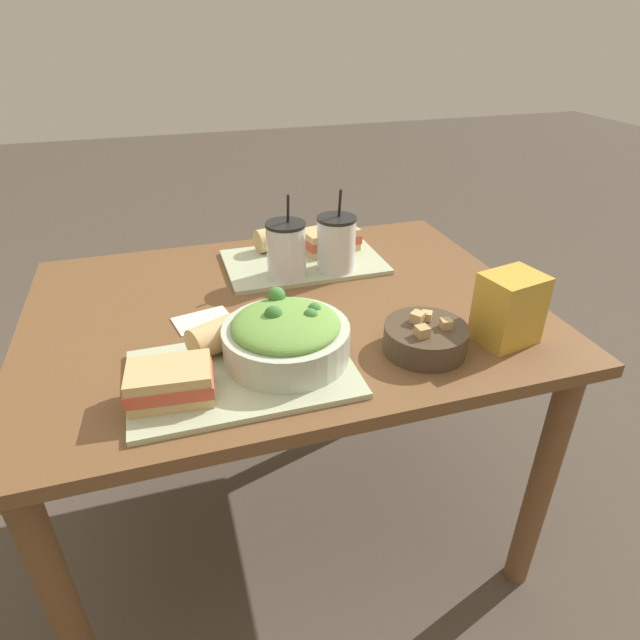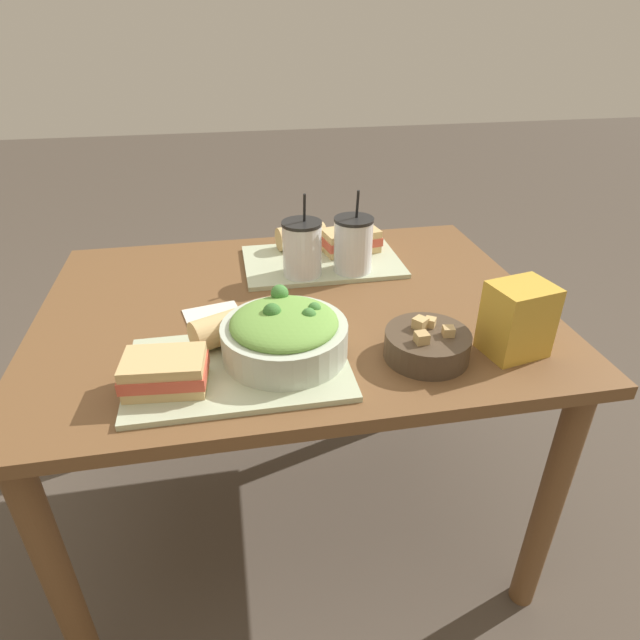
# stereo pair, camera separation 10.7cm
# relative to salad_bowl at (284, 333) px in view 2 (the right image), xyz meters

# --- Properties ---
(ground_plane) EXTENTS (12.00, 12.00, 0.00)m
(ground_plane) POSITION_rel_salad_bowl_xyz_m (0.05, 0.23, -0.79)
(ground_plane) COLOR #4C4238
(dining_table) EXTENTS (1.19, 0.89, 0.73)m
(dining_table) POSITION_rel_salad_bowl_xyz_m (0.05, 0.23, -0.16)
(dining_table) COLOR brown
(dining_table) RESTS_ON ground_plane
(tray_near) EXTENTS (0.43, 0.28, 0.01)m
(tray_near) POSITION_rel_salad_bowl_xyz_m (-0.09, -0.03, -0.05)
(tray_near) COLOR #B2BC99
(tray_near) RESTS_ON dining_table
(tray_far) EXTENTS (0.43, 0.28, 0.01)m
(tray_far) POSITION_rel_salad_bowl_xyz_m (0.16, 0.45, -0.05)
(tray_far) COLOR #B2BC99
(tray_far) RESTS_ON dining_table
(salad_bowl) EXTENTS (0.25, 0.25, 0.11)m
(salad_bowl) POSITION_rel_salad_bowl_xyz_m (0.00, 0.00, 0.00)
(salad_bowl) COLOR beige
(salad_bowl) RESTS_ON tray_near
(soup_bowl) EXTENTS (0.17, 0.17, 0.08)m
(soup_bowl) POSITION_rel_salad_bowl_xyz_m (0.28, -0.04, -0.03)
(soup_bowl) COLOR #473828
(soup_bowl) RESTS_ON dining_table
(sandwich_near) EXTENTS (0.16, 0.11, 0.06)m
(sandwich_near) POSITION_rel_salad_bowl_xyz_m (-0.23, -0.07, -0.02)
(sandwich_near) COLOR tan
(sandwich_near) RESTS_ON tray_near
(baguette_near) EXTENTS (0.18, 0.13, 0.07)m
(baguette_near) POSITION_rel_salad_bowl_xyz_m (-0.10, 0.07, -0.02)
(baguette_near) COLOR tan
(baguette_near) RESTS_ON tray_near
(sandwich_far) EXTENTS (0.17, 0.12, 0.06)m
(sandwich_far) POSITION_rel_salad_bowl_xyz_m (0.25, 0.49, -0.02)
(sandwich_far) COLOR tan
(sandwich_far) RESTS_ON tray_far
(baguette_far) EXTENTS (0.15, 0.09, 0.07)m
(baguette_far) POSITION_rel_salad_bowl_xyz_m (0.12, 0.55, -0.02)
(baguette_far) COLOR tan
(baguette_far) RESTS_ON tray_far
(drink_cup_dark) EXTENTS (0.10, 0.10, 0.22)m
(drink_cup_dark) POSITION_rel_salad_bowl_xyz_m (0.09, 0.37, 0.02)
(drink_cup_dark) COLOR silver
(drink_cup_dark) RESTS_ON tray_far
(drink_cup_red) EXTENTS (0.10, 0.10, 0.22)m
(drink_cup_red) POSITION_rel_salad_bowl_xyz_m (0.23, 0.37, 0.02)
(drink_cup_red) COLOR silver
(drink_cup_red) RESTS_ON tray_far
(chip_bag) EXTENTS (0.14, 0.12, 0.15)m
(chip_bag) POSITION_rel_salad_bowl_xyz_m (0.46, -0.06, 0.01)
(chip_bag) COLOR gold
(chip_bag) RESTS_ON dining_table
(napkin_folded) EXTENTS (0.14, 0.11, 0.00)m
(napkin_folded) POSITION_rel_salad_bowl_xyz_m (-0.14, 0.21, -0.06)
(napkin_folded) COLOR silver
(napkin_folded) RESTS_ON dining_table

